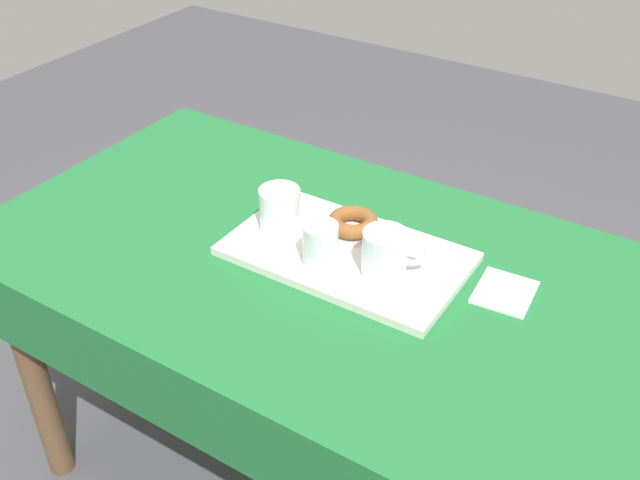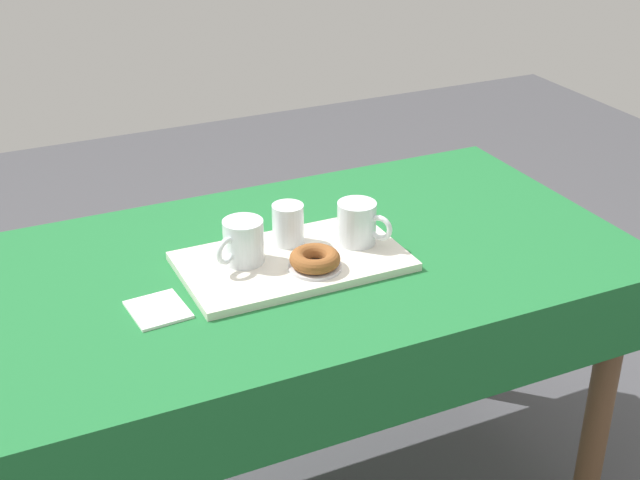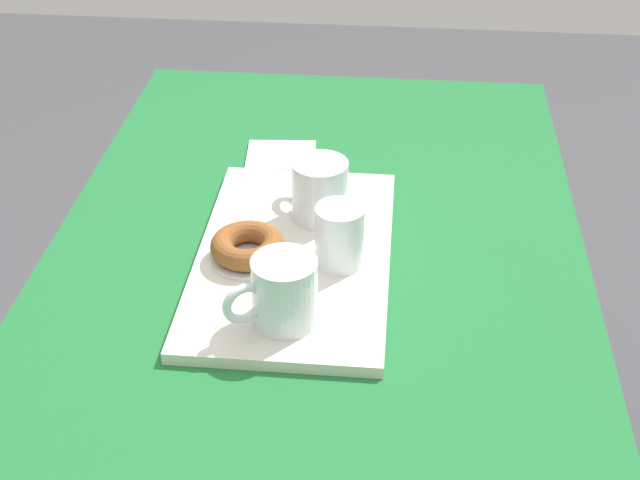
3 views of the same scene
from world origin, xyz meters
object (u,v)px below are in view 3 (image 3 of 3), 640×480
Objects in this scene: tea_mug_left at (283,294)px; paper_napkin at (281,156)px; serving_tray at (294,257)px; tea_mug_right at (319,191)px; sugar_donut_left at (247,246)px; dining_table at (311,333)px; water_glass_near at (340,239)px; donut_plate_left at (248,257)px.

tea_mug_left is 0.99× the size of paper_napkin.
tea_mug_right is (0.10, -0.03, 0.05)m from serving_tray.
sugar_donut_left is at bearing 27.33° from tea_mug_left.
tea_mug_left is at bearing 168.54° from dining_table.
paper_napkin is at bearing 21.13° from water_glass_near.
sugar_donut_left reaches higher than dining_table.
dining_table is at bearing -148.15° from serving_tray.
dining_table is 13.39× the size of sugar_donut_left.
water_glass_near is (-0.02, -0.07, 0.05)m from serving_tray.
donut_plate_left reaches higher than dining_table.
water_glass_near is at bearing -88.33° from donut_plate_left.
donut_plate_left is at bearing 179.49° from paper_napkin.
tea_mug_left is 1.05× the size of donut_plate_left.
serving_tray is 0.08m from sugar_donut_left.
tea_mug_right is at bearing -36.23° from donut_plate_left.
donut_plate_left is (-0.02, 0.06, 0.01)m from serving_tray.
sugar_donut_left reaches higher than serving_tray.
water_glass_near is (-0.12, -0.04, -0.00)m from tea_mug_right.
water_glass_near is at bearing -24.07° from tea_mug_left.
water_glass_near reaches higher than serving_tray.
dining_table is 2.99× the size of serving_tray.
tea_mug_left reaches higher than sugar_donut_left.
serving_tray is 3.99× the size of paper_napkin.
paper_napkin is at bearing -0.51° from sugar_donut_left.
tea_mug_left is 0.16m from donut_plate_left.
tea_mug_right is (0.26, -0.02, 0.00)m from tea_mug_left.
serving_tray is 0.07m from donut_plate_left.
dining_table is at bearing -166.03° from paper_napkin.
serving_tray is 0.17m from tea_mug_left.
tea_mug_left and tea_mug_right have the same top height.
paper_napkin is (0.36, 0.09, 0.10)m from dining_table.
tea_mug_right is at bearing -157.51° from paper_napkin.
sugar_donut_left reaches higher than paper_napkin.
tea_mug_right is (0.15, 0.00, 0.16)m from dining_table.
tea_mug_left is 0.48m from paper_napkin.
tea_mug_right reaches higher than serving_tray.
water_glass_near is 0.77× the size of paper_napkin.
tea_mug_left is (-0.11, 0.02, 0.16)m from dining_table.
water_glass_near reaches higher than sugar_donut_left.
tea_mug_right reaches higher than donut_plate_left.
serving_tray is at bearing 31.85° from dining_table.
donut_plate_left is at bearing 0.00° from sugar_donut_left.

